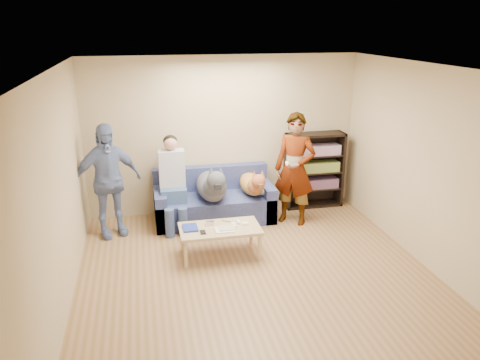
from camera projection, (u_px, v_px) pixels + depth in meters
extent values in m
plane|color=olive|center=(260.00, 282.00, 5.83)|extent=(5.00, 5.00, 0.00)
plane|color=white|center=(264.00, 69.00, 5.00)|extent=(5.00, 5.00, 0.00)
plane|color=tan|center=(224.00, 135.00, 7.73)|extent=(4.50, 0.00, 4.50)
plane|color=tan|center=(357.00, 305.00, 3.10)|extent=(4.50, 0.00, 4.50)
plane|color=tan|center=(57.00, 198.00, 4.97)|extent=(0.00, 5.00, 5.00)
plane|color=tan|center=(435.00, 171.00, 5.87)|extent=(0.00, 5.00, 5.00)
ellipsoid|color=silver|center=(262.00, 189.00, 7.59)|extent=(0.43, 0.36, 0.15)
imported|color=gray|center=(295.00, 169.00, 7.33)|extent=(0.78, 0.72, 1.78)
imported|color=#788DC0|center=(107.00, 181.00, 6.88)|extent=(1.09, 0.73, 1.73)
cube|color=white|center=(287.00, 163.00, 7.05)|extent=(0.07, 0.13, 0.03)
cube|color=navy|center=(190.00, 228.00, 6.34)|extent=(0.20, 0.26, 0.03)
cube|color=white|center=(225.00, 230.00, 6.29)|extent=(0.26, 0.20, 0.02)
cube|color=#BCB997|center=(227.00, 228.00, 6.31)|extent=(0.22, 0.17, 0.01)
cube|color=#B9B9BE|center=(210.00, 223.00, 6.46)|extent=(0.11, 0.06, 0.05)
cube|color=white|center=(238.00, 222.00, 6.52)|extent=(0.04, 0.13, 0.03)
cube|color=white|center=(245.00, 224.00, 6.46)|extent=(0.09, 0.06, 0.03)
cylinder|color=white|center=(234.00, 226.00, 6.40)|extent=(0.07, 0.07, 0.02)
cylinder|color=white|center=(233.00, 224.00, 6.47)|extent=(0.07, 0.07, 0.02)
cylinder|color=orange|center=(220.00, 232.00, 6.23)|extent=(0.13, 0.06, 0.01)
cylinder|color=black|center=(226.00, 221.00, 6.57)|extent=(0.13, 0.08, 0.01)
cube|color=black|center=(203.00, 232.00, 6.22)|extent=(0.07, 0.12, 0.02)
cube|color=#515B93|center=(214.00, 208.00, 7.62)|extent=(1.90, 0.85, 0.42)
cube|color=#515B93|center=(210.00, 177.00, 7.80)|extent=(1.90, 0.18, 0.40)
cube|color=#515B93|center=(161.00, 207.00, 7.42)|extent=(0.18, 0.85, 0.58)
cube|color=#515B93|center=(265.00, 199.00, 7.76)|extent=(0.18, 0.85, 0.58)
cube|color=#3B5A81|center=(173.00, 194.00, 7.31)|extent=(0.40, 0.38, 0.22)
cylinder|color=#425291|center=(170.00, 224.00, 7.00)|extent=(0.14, 0.14, 0.47)
cylinder|color=#39497F|center=(183.00, 223.00, 7.04)|extent=(0.14, 0.14, 0.47)
cube|color=silver|center=(172.00, 168.00, 7.28)|extent=(0.40, 0.24, 0.58)
sphere|color=tan|center=(170.00, 143.00, 7.15)|extent=(0.21, 0.21, 0.21)
ellipsoid|color=black|center=(170.00, 141.00, 7.17)|extent=(0.22, 0.22, 0.19)
ellipsoid|color=#4E5058|center=(211.00, 186.00, 7.39)|extent=(0.46, 0.97, 0.40)
sphere|color=#474851|center=(214.00, 187.00, 7.06)|extent=(0.35, 0.35, 0.35)
sphere|color=#4B4F56|center=(216.00, 181.00, 6.84)|extent=(0.28, 0.28, 0.28)
cube|color=black|center=(218.00, 186.00, 6.74)|extent=(0.09, 0.13, 0.08)
cone|color=#52565D|center=(211.00, 171.00, 6.80)|extent=(0.09, 0.09, 0.13)
cone|color=#50515B|center=(220.00, 170.00, 6.83)|extent=(0.09, 0.09, 0.13)
cylinder|color=#484951|center=(207.00, 180.00, 7.79)|extent=(0.05, 0.32, 0.19)
ellipsoid|color=#C0873A|center=(251.00, 184.00, 7.62)|extent=(0.36, 0.75, 0.31)
sphere|color=#B25A36|center=(256.00, 186.00, 7.32)|extent=(0.27, 0.27, 0.27)
sphere|color=#B15D36|center=(259.00, 181.00, 7.13)|extent=(0.22, 0.22, 0.22)
cube|color=brown|center=(260.00, 186.00, 7.03)|extent=(0.07, 0.10, 0.06)
cone|color=#A75E33|center=(254.00, 174.00, 7.10)|extent=(0.07, 0.07, 0.10)
cone|color=#B37B36|center=(262.00, 173.00, 7.12)|extent=(0.07, 0.07, 0.10)
cylinder|color=#B05D35|center=(246.00, 178.00, 7.99)|extent=(0.04, 0.24, 0.14)
cube|color=#CAB87C|center=(220.00, 229.00, 6.39)|extent=(1.10, 0.60, 0.04)
cylinder|color=tan|center=(186.00, 255.00, 6.12)|extent=(0.05, 0.05, 0.38)
cylinder|color=tan|center=(260.00, 247.00, 6.32)|extent=(0.05, 0.05, 0.38)
cylinder|color=#D0B580|center=(182.00, 238.00, 6.58)|extent=(0.05, 0.05, 0.38)
cylinder|color=tan|center=(251.00, 232.00, 6.78)|extent=(0.05, 0.05, 0.38)
cube|color=black|center=(287.00, 172.00, 7.99)|extent=(0.04, 0.34, 1.30)
cube|color=black|center=(340.00, 168.00, 8.18)|extent=(0.04, 0.34, 1.30)
cube|color=black|center=(316.00, 135.00, 7.88)|extent=(1.00, 0.34, 0.04)
cube|color=black|center=(312.00, 204.00, 8.29)|extent=(1.00, 0.34, 0.04)
cube|color=black|center=(311.00, 167.00, 8.23)|extent=(1.00, 0.02, 1.30)
cube|color=black|center=(313.00, 188.00, 8.19)|extent=(0.94, 0.32, 0.03)
cube|color=black|center=(314.00, 172.00, 8.09)|extent=(0.94, 0.32, 0.02)
cube|color=black|center=(315.00, 155.00, 8.00)|extent=(0.94, 0.32, 0.02)
cube|color=#B23333|center=(314.00, 183.00, 8.14)|extent=(0.84, 0.24, 0.17)
cube|color=gold|center=(315.00, 167.00, 8.04)|extent=(0.84, 0.24, 0.17)
cube|color=#994C99|center=(315.00, 150.00, 7.95)|extent=(0.84, 0.24, 0.17)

